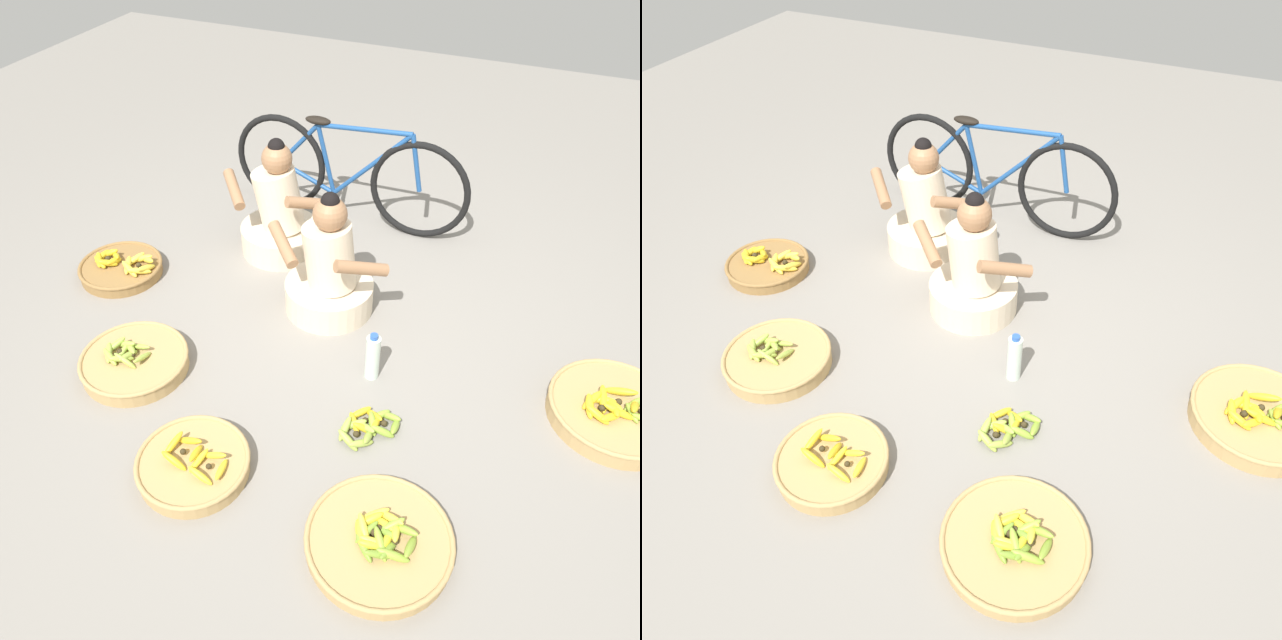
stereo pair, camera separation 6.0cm
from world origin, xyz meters
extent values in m
plane|color=gray|center=(0.00, 0.00, 0.00)|extent=(10.00, 10.00, 0.00)
cylinder|color=beige|center=(-0.16, 0.30, 0.09)|extent=(0.52, 0.52, 0.18)
cylinder|color=beige|center=(-0.16, 0.30, 0.37)|extent=(0.35, 0.32, 0.41)
sphere|color=#9E704C|center=(-0.16, 0.30, 0.64)|extent=(0.19, 0.19, 0.19)
sphere|color=black|center=(-0.16, 0.30, 0.72)|extent=(0.10, 0.10, 0.10)
cylinder|color=#9E704C|center=(-0.40, 0.21, 0.44)|extent=(0.27, 0.26, 0.16)
cylinder|color=#9E704C|center=(0.08, 0.17, 0.44)|extent=(0.28, 0.25, 0.16)
cylinder|color=beige|center=(-0.68, 0.74, 0.09)|extent=(0.52, 0.52, 0.18)
cylinder|color=beige|center=(-0.68, 0.74, 0.38)|extent=(0.37, 0.32, 0.44)
sphere|color=#9E704C|center=(-0.68, 0.74, 0.66)|extent=(0.19, 0.19, 0.19)
sphere|color=black|center=(-0.68, 0.74, 0.74)|extent=(0.10, 0.10, 0.10)
cylinder|color=#9E704C|center=(-0.93, 0.62, 0.46)|extent=(0.26, 0.28, 0.16)
cylinder|color=#9E704C|center=(-0.43, 0.65, 0.46)|extent=(0.26, 0.27, 0.16)
torus|color=black|center=(-0.93, 1.27, 0.34)|extent=(0.68, 0.05, 0.68)
torus|color=black|center=(0.09, 1.25, 0.34)|extent=(0.68, 0.05, 0.68)
cylinder|color=#1E4C8C|center=(-0.26, 1.26, 0.45)|extent=(0.55, 0.04, 0.55)
cylinder|color=#1E4C8C|center=(-0.58, 1.27, 0.43)|extent=(0.15, 0.03, 0.49)
cylinder|color=#1E4C8C|center=(-0.32, 1.26, 0.69)|extent=(0.65, 0.04, 0.08)
cylinder|color=#1E4C8C|center=(-0.73, 1.27, 0.27)|extent=(0.42, 0.04, 0.18)
cylinder|color=#1E4C8C|center=(-0.79, 1.27, 0.50)|extent=(0.31, 0.04, 0.35)
cylinder|color=#1E4C8C|center=(0.05, 1.26, 0.53)|extent=(0.11, 0.03, 0.38)
ellipsoid|color=black|center=(-0.64, 1.27, 0.70)|extent=(0.18, 0.08, 0.05)
cylinder|color=tan|center=(-0.27, -1.02, 0.04)|extent=(0.51, 0.51, 0.08)
torus|color=tan|center=(-0.27, -1.02, 0.08)|extent=(0.52, 0.52, 0.02)
ellipsoid|color=yellow|center=(-0.12, -1.03, 0.10)|extent=(0.05, 0.14, 0.05)
ellipsoid|color=yellow|center=(-0.18, -0.98, 0.11)|extent=(0.14, 0.04, 0.08)
ellipsoid|color=yellow|center=(-0.24, -1.03, 0.10)|extent=(0.06, 0.14, 0.06)
ellipsoid|color=yellow|center=(-0.19, -1.09, 0.10)|extent=(0.14, 0.05, 0.07)
sphere|color=#382D19|center=(-0.18, -1.04, 0.10)|extent=(0.03, 0.03, 0.03)
ellipsoid|color=gold|center=(-0.26, -1.00, 0.11)|extent=(0.06, 0.14, 0.08)
ellipsoid|color=gold|center=(-0.33, -0.95, 0.11)|extent=(0.14, 0.04, 0.08)
ellipsoid|color=gold|center=(-0.39, -1.00, 0.11)|extent=(0.06, 0.14, 0.08)
ellipsoid|color=gold|center=(-0.33, -1.08, 0.11)|extent=(0.14, 0.05, 0.08)
sphere|color=#382D19|center=(-0.33, -1.01, 0.10)|extent=(0.03, 0.03, 0.03)
cylinder|color=olive|center=(-1.50, 0.09, 0.04)|extent=(0.51, 0.51, 0.07)
torus|color=olive|center=(-1.50, 0.09, 0.07)|extent=(0.52, 0.52, 0.02)
ellipsoid|color=yellow|center=(-1.29, 0.09, 0.10)|extent=(0.06, 0.16, 0.09)
ellipsoid|color=yellow|center=(-1.33, 0.16, 0.11)|extent=(0.15, 0.10, 0.09)
ellipsoid|color=yellow|center=(-1.38, 0.16, 0.10)|extent=(0.16, 0.08, 0.09)
ellipsoid|color=yellow|center=(-1.42, 0.14, 0.10)|extent=(0.11, 0.15, 0.08)
ellipsoid|color=yellow|center=(-1.42, 0.07, 0.10)|extent=(0.10, 0.15, 0.07)
ellipsoid|color=yellow|center=(-1.38, 0.04, 0.10)|extent=(0.15, 0.09, 0.09)
ellipsoid|color=yellow|center=(-1.32, 0.05, 0.10)|extent=(0.14, 0.12, 0.08)
sphere|color=#382D19|center=(-1.36, 0.10, 0.10)|extent=(0.03, 0.03, 0.03)
ellipsoid|color=gold|center=(-1.53, 0.07, 0.10)|extent=(0.05, 0.13, 0.07)
ellipsoid|color=gold|center=(-1.55, 0.12, 0.10)|extent=(0.12, 0.11, 0.08)
ellipsoid|color=gold|center=(-1.60, 0.13, 0.10)|extent=(0.13, 0.09, 0.08)
ellipsoid|color=gold|center=(-1.63, 0.09, 0.10)|extent=(0.06, 0.13, 0.07)
ellipsoid|color=gold|center=(-1.62, 0.05, 0.10)|extent=(0.11, 0.12, 0.08)
ellipsoid|color=gold|center=(-1.60, 0.03, 0.10)|extent=(0.13, 0.09, 0.07)
ellipsoid|color=gold|center=(-1.55, 0.04, 0.10)|extent=(0.12, 0.11, 0.08)
sphere|color=#382D19|center=(-1.58, 0.08, 0.10)|extent=(0.04, 0.04, 0.04)
cylinder|color=tan|center=(1.46, 0.06, 0.04)|extent=(0.64, 0.64, 0.09)
torus|color=tan|center=(1.46, 0.06, 0.09)|extent=(0.65, 0.65, 0.02)
ellipsoid|color=#8CAD38|center=(1.53, 0.07, 0.11)|extent=(0.09, 0.11, 0.06)
ellipsoid|color=#8CAD38|center=(1.53, 0.02, 0.11)|extent=(0.09, 0.11, 0.06)
ellipsoid|color=gold|center=(1.53, 0.05, 0.13)|extent=(0.06, 0.16, 0.10)
ellipsoid|color=gold|center=(1.47, 0.13, 0.12)|extent=(0.16, 0.05, 0.09)
ellipsoid|color=gold|center=(1.39, 0.05, 0.12)|extent=(0.07, 0.17, 0.08)
ellipsoid|color=gold|center=(1.47, -0.01, 0.12)|extent=(0.16, 0.05, 0.09)
sphere|color=#382D19|center=(1.46, 0.06, 0.12)|extent=(0.03, 0.03, 0.03)
ellipsoid|color=gold|center=(1.45, -0.01, 0.12)|extent=(0.05, 0.14, 0.09)
ellipsoid|color=gold|center=(1.43, 0.03, 0.12)|extent=(0.12, 0.13, 0.08)
ellipsoid|color=gold|center=(1.39, 0.05, 0.11)|extent=(0.14, 0.05, 0.06)
ellipsoid|color=gold|center=(1.34, 0.02, 0.12)|extent=(0.10, 0.14, 0.08)
ellipsoid|color=gold|center=(1.34, -0.03, 0.12)|extent=(0.07, 0.14, 0.09)
ellipsoid|color=gold|center=(1.37, -0.07, 0.12)|extent=(0.14, 0.08, 0.08)
ellipsoid|color=gold|center=(1.44, -0.05, 0.11)|extent=(0.12, 0.13, 0.06)
sphere|color=#382D19|center=(1.39, -0.01, 0.12)|extent=(0.03, 0.03, 0.03)
cylinder|color=tan|center=(0.62, -1.05, 0.03)|extent=(0.61, 0.61, 0.06)
torus|color=tan|center=(0.62, -1.05, 0.06)|extent=(0.62, 0.62, 0.02)
ellipsoid|color=#8CAD38|center=(0.75, -1.05, 0.10)|extent=(0.04, 0.14, 0.08)
ellipsoid|color=#8CAD38|center=(0.70, -0.99, 0.09)|extent=(0.15, 0.06, 0.07)
ellipsoid|color=#8CAD38|center=(0.65, -1.00, 0.10)|extent=(0.13, 0.12, 0.09)
ellipsoid|color=#8CAD38|center=(0.64, -1.09, 0.10)|extent=(0.12, 0.13, 0.09)
ellipsoid|color=#8CAD38|center=(0.70, -1.11, 0.09)|extent=(0.15, 0.06, 0.07)
sphere|color=#382D19|center=(0.69, -1.05, 0.09)|extent=(0.03, 0.03, 0.03)
ellipsoid|color=yellow|center=(0.68, -1.00, 0.10)|extent=(0.07, 0.15, 0.08)
ellipsoid|color=yellow|center=(0.64, -0.96, 0.10)|extent=(0.15, 0.09, 0.09)
ellipsoid|color=yellow|center=(0.57, -0.97, 0.09)|extent=(0.13, 0.12, 0.06)
ellipsoid|color=yellow|center=(0.56, -1.06, 0.10)|extent=(0.11, 0.14, 0.09)
ellipsoid|color=yellow|center=(0.62, -1.09, 0.09)|extent=(0.15, 0.06, 0.07)
sphere|color=#382D19|center=(0.61, -1.02, 0.09)|extent=(0.03, 0.03, 0.03)
ellipsoid|color=yellow|center=(0.66, -1.06, 0.09)|extent=(0.06, 0.14, 0.06)
ellipsoid|color=yellow|center=(0.62, -0.99, 0.09)|extent=(0.14, 0.08, 0.06)
ellipsoid|color=yellow|center=(0.56, -1.00, 0.09)|extent=(0.12, 0.11, 0.07)
ellipsoid|color=yellow|center=(0.55, -1.08, 0.09)|extent=(0.10, 0.13, 0.07)
ellipsoid|color=yellow|center=(0.62, -1.10, 0.09)|extent=(0.14, 0.07, 0.07)
sphere|color=#382D19|center=(0.60, -1.05, 0.09)|extent=(0.03, 0.03, 0.03)
ellipsoid|color=olive|center=(0.68, -1.09, 0.09)|extent=(0.06, 0.13, 0.07)
ellipsoid|color=olive|center=(0.64, -1.03, 0.09)|extent=(0.13, 0.07, 0.07)
ellipsoid|color=olive|center=(0.57, -1.05, 0.09)|extent=(0.09, 0.13, 0.06)
ellipsoid|color=olive|center=(0.58, -1.12, 0.09)|extent=(0.12, 0.11, 0.05)
ellipsoid|color=olive|center=(0.65, -1.13, 0.10)|extent=(0.13, 0.09, 0.08)
sphere|color=#382D19|center=(0.62, -1.08, 0.09)|extent=(0.03, 0.03, 0.03)
cylinder|color=tan|center=(-0.91, -0.58, 0.04)|extent=(0.56, 0.56, 0.08)
torus|color=tan|center=(-0.91, -0.58, 0.08)|extent=(0.57, 0.57, 0.02)
ellipsoid|color=#9EB747|center=(-0.85, -0.59, 0.11)|extent=(0.03, 0.14, 0.07)
ellipsoid|color=#9EB747|center=(-0.91, -0.52, 0.11)|extent=(0.14, 0.04, 0.06)
ellipsoid|color=#9EB747|center=(-0.97, -0.59, 0.10)|extent=(0.04, 0.14, 0.06)
ellipsoid|color=#9EB747|center=(-0.91, -0.64, 0.11)|extent=(0.14, 0.03, 0.08)
sphere|color=#382D19|center=(-0.91, -0.58, 0.11)|extent=(0.03, 0.03, 0.03)
ellipsoid|color=#9EB747|center=(-0.92, -0.60, 0.11)|extent=(0.05, 0.14, 0.07)
ellipsoid|color=#9EB747|center=(-0.95, -0.55, 0.11)|extent=(0.13, 0.11, 0.06)
ellipsoid|color=#9EB747|center=(-0.98, -0.54, 0.11)|extent=(0.13, 0.04, 0.08)
ellipsoid|color=#9EB747|center=(-1.03, -0.57, 0.11)|extent=(0.10, 0.13, 0.08)
ellipsoid|color=#9EB747|center=(-1.03, -0.63, 0.11)|extent=(0.10, 0.13, 0.07)
ellipsoid|color=#9EB747|center=(-1.01, -0.65, 0.11)|extent=(0.13, 0.09, 0.06)
ellipsoid|color=#9EB747|center=(-0.94, -0.64, 0.11)|extent=(0.12, 0.12, 0.07)
sphere|color=#382D19|center=(-0.98, -0.60, 0.11)|extent=(0.03, 0.03, 0.03)
ellipsoid|color=#8CAD38|center=(0.50, -0.44, 0.03)|extent=(0.04, 0.13, 0.07)
ellipsoid|color=#8CAD38|center=(0.45, -0.39, 0.03)|extent=(0.13, 0.06, 0.06)
ellipsoid|color=#8CAD38|center=(0.40, -0.40, 0.02)|extent=(0.12, 0.12, 0.06)
ellipsoid|color=#8CAD38|center=(0.39, -0.47, 0.03)|extent=(0.10, 0.13, 0.08)
ellipsoid|color=#8CAD38|center=(0.45, -0.50, 0.03)|extent=(0.13, 0.06, 0.09)
sphere|color=#382D19|center=(0.44, -0.44, 0.03)|extent=(0.03, 0.03, 0.03)
ellipsoid|color=#9EB747|center=(0.40, -0.55, 0.03)|extent=(0.04, 0.14, 0.09)
ellipsoid|color=#9EB747|center=(0.37, -0.50, 0.03)|extent=(0.14, 0.10, 0.09)
ellipsoid|color=#9EB747|center=(0.31, -0.51, 0.03)|extent=(0.13, 0.10, 0.07)
ellipsoid|color=#9EB747|center=(0.28, -0.55, 0.03)|extent=(0.04, 0.14, 0.09)
ellipsoid|color=#9EB747|center=(0.32, -0.61, 0.04)|extent=(0.14, 0.08, 0.09)
ellipsoid|color=#9EB747|center=(0.38, -0.60, 0.03)|extent=(0.12, 0.12, 0.07)
sphere|color=#382D19|center=(0.34, -0.56, 0.03)|extent=(0.03, 0.03, 0.03)
ellipsoid|color=gold|center=(0.41, -0.45, 0.03)|extent=(0.05, 0.13, 0.08)
ellipsoid|color=gold|center=(0.38, -0.41, 0.03)|extent=(0.13, 0.09, 0.07)
ellipsoid|color=gold|center=(0.31, -0.42, 0.02)|extent=(0.11, 0.12, 0.06)
ellipsoid|color=gold|center=(0.31, -0.49, 0.03)|extent=(0.11, 0.12, 0.06)
ellipsoid|color=gold|center=(0.36, -0.51, 0.03)|extent=(0.13, 0.06, 0.08)
sphere|color=#382D19|center=(0.35, -0.46, 0.03)|extent=(0.03, 0.03, 0.03)
cylinder|color=silver|center=(0.27, -0.14, 0.13)|extent=(0.08, 0.08, 0.27)
cylinder|color=#2D59B7|center=(0.27, -0.14, 0.28)|extent=(0.04, 0.04, 0.02)
camera|label=1|loc=(0.92, -2.36, 2.40)|focal=35.06mm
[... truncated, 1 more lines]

